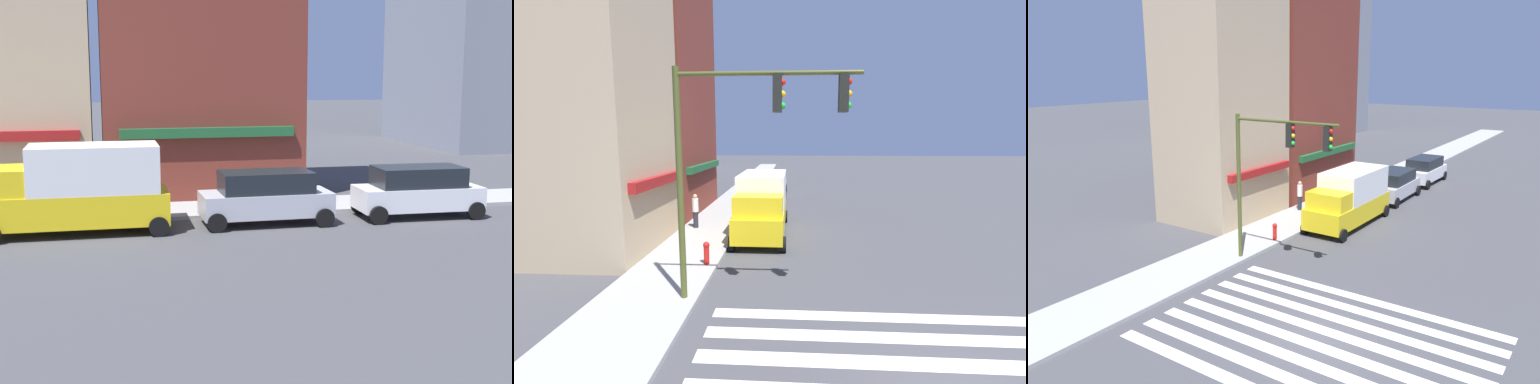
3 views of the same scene
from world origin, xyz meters
TOP-DOWN VIEW (x-y plane):
  - storefront_row at (13.35, 11.50)m, footprint 15.01×5.30m
  - box_truck_yellow at (11.34, 4.70)m, footprint 6.21×2.42m
  - suv_silver at (17.89, 4.70)m, footprint 4.72×2.12m
  - suv_white at (23.82, 4.70)m, footprint 4.74×2.12m
  - pedestrian_white_shirt at (11.85, 8.25)m, footprint 0.32×0.32m

SIDE VIEW (x-z plane):
  - suv_silver at x=17.89m, z-range 0.06..2.00m
  - suv_white at x=23.82m, z-range 0.06..2.00m
  - pedestrian_white_shirt at x=11.85m, z-range 0.19..1.96m
  - box_truck_yellow at x=11.34m, z-range 0.07..3.11m
  - storefront_row at x=13.35m, z-range -0.22..15.51m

